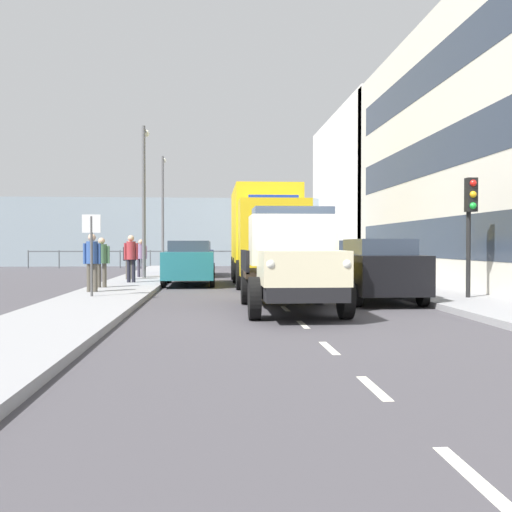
% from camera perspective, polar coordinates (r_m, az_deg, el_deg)
% --- Properties ---
extents(ground_plane, '(80.00, 80.00, 0.00)m').
position_cam_1_polar(ground_plane, '(21.07, 0.61, -3.16)').
color(ground_plane, '#423F44').
extents(sidewalk_left, '(2.39, 38.26, 0.15)m').
position_cam_1_polar(sidewalk_left, '(22.00, 13.27, -2.81)').
color(sidewalk_left, gray).
rests_on(sidewalk_left, ground_plane).
extents(sidewalk_right, '(2.39, 38.26, 0.15)m').
position_cam_1_polar(sidewalk_right, '(21.22, -12.53, -2.95)').
color(sidewalk_right, gray).
rests_on(sidewalk_right, ground_plane).
extents(road_centreline_markings, '(0.12, 33.11, 0.01)m').
position_cam_1_polar(road_centreline_markings, '(19.61, 0.97, -3.47)').
color(road_centreline_markings, silver).
rests_on(road_centreline_markings, ground_plane).
extents(building_far_block, '(7.91, 14.96, 10.06)m').
position_cam_1_polar(building_far_block, '(39.72, 13.11, 6.08)').
color(building_far_block, silver).
rests_on(building_far_block, ground_plane).
extents(sea_horizon, '(80.00, 0.80, 5.00)m').
position_cam_1_polar(sea_horizon, '(43.11, -1.84, 2.35)').
color(sea_horizon, '#84939E').
rests_on(sea_horizon, ground_plane).
extents(seawall_railing, '(28.08, 0.08, 1.20)m').
position_cam_1_polar(seawall_railing, '(39.51, -1.62, 0.17)').
color(seawall_railing, '#4C5156').
rests_on(seawall_railing, ground_plane).
extents(truck_vintage_cream, '(2.17, 5.64, 2.43)m').
position_cam_1_polar(truck_vintage_cream, '(13.52, 3.54, -0.55)').
color(truck_vintage_cream, black).
rests_on(truck_vintage_cream, ground_plane).
extents(lorry_cargo_yellow, '(2.58, 8.20, 3.87)m').
position_cam_1_polar(lorry_cargo_yellow, '(23.15, 0.98, 2.37)').
color(lorry_cargo_yellow, gold).
rests_on(lorry_cargo_yellow, ground_plane).
extents(car_black_kerbside_near, '(1.88, 3.92, 1.72)m').
position_cam_1_polar(car_black_kerbside_near, '(16.20, 11.74, -1.30)').
color(car_black_kerbside_near, black).
rests_on(car_black_kerbside_near, ground_plane).
extents(car_white_kerbside_1, '(1.87, 4.30, 1.72)m').
position_cam_1_polar(car_white_kerbside_1, '(21.72, 7.63, -0.67)').
color(car_white_kerbside_1, white).
rests_on(car_white_kerbside_1, ground_plane).
extents(car_teal_oppositeside_0, '(1.95, 4.39, 1.72)m').
position_cam_1_polar(car_teal_oppositeside_0, '(22.75, -6.53, -0.59)').
color(car_teal_oppositeside_0, '#1E6670').
rests_on(car_teal_oppositeside_0, ground_plane).
extents(car_navy_oppositeside_1, '(1.98, 4.69, 1.72)m').
position_cam_1_polar(car_navy_oppositeside_1, '(29.54, -5.99, -0.19)').
color(car_navy_oppositeside_1, navy).
rests_on(car_navy_oppositeside_1, ground_plane).
extents(pedestrian_couple_b, '(0.53, 0.34, 1.75)m').
position_cam_1_polar(pedestrian_couple_b, '(18.19, -15.75, -0.15)').
color(pedestrian_couple_b, '#4C473D').
rests_on(pedestrian_couple_b, sidewalk_right).
extents(pedestrian_by_lamp, '(0.53, 0.34, 1.65)m').
position_cam_1_polar(pedestrian_by_lamp, '(20.00, -14.87, -0.21)').
color(pedestrian_by_lamp, '#4C473D').
rests_on(pedestrian_by_lamp, sidewalk_right).
extents(pedestrian_with_bag, '(0.53, 0.34, 1.78)m').
position_cam_1_polar(pedestrian_with_bag, '(22.40, -12.13, 0.15)').
color(pedestrian_with_bag, black).
rests_on(pedestrian_with_bag, sidewalk_right).
extents(pedestrian_near_railing, '(0.53, 0.34, 1.58)m').
position_cam_1_polar(pedestrian_near_railing, '(24.44, -12.27, -0.07)').
color(pedestrian_near_railing, '#4C473D').
rests_on(pedestrian_near_railing, sidewalk_right).
extents(pedestrian_couple_a, '(0.53, 0.34, 1.65)m').
position_cam_1_polar(pedestrian_couple_a, '(26.02, -11.20, 0.10)').
color(pedestrian_couple_a, '#383342').
rests_on(pedestrian_couple_a, sidewalk_right).
extents(traffic_light_near, '(0.28, 0.41, 3.20)m').
position_cam_1_polar(traffic_light_near, '(16.61, 20.24, 4.16)').
color(traffic_light_near, black).
rests_on(traffic_light_near, sidewalk_left).
extents(lamp_post_promenade, '(0.32, 1.14, 6.51)m').
position_cam_1_polar(lamp_post_promenade, '(25.70, -10.89, 6.58)').
color(lamp_post_promenade, '#59595B').
rests_on(lamp_post_promenade, sidewalk_right).
extents(lamp_post_far, '(0.32, 1.14, 6.90)m').
position_cam_1_polar(lamp_post_far, '(36.79, -9.10, 5.25)').
color(lamp_post_far, '#59595B').
rests_on(lamp_post_far, sidewalk_right).
extents(street_sign, '(0.50, 0.07, 2.25)m').
position_cam_1_polar(street_sign, '(16.63, -15.80, 1.46)').
color(street_sign, '#4C4C4C').
rests_on(street_sign, sidewalk_right).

